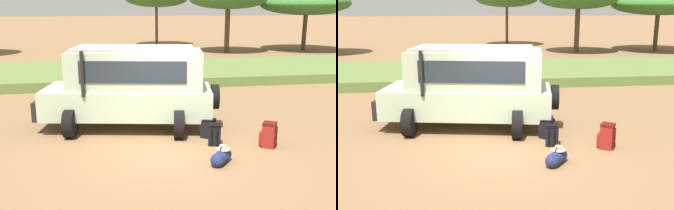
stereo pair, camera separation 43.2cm
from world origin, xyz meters
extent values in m
plane|color=olive|center=(0.00, 0.00, 0.00)|extent=(320.00, 320.00, 0.00)
cube|color=#5B7538|center=(0.00, 11.26, 0.22)|extent=(120.00, 7.00, 0.44)
cube|color=#B2C6A8|center=(-0.91, 2.24, 0.82)|extent=(5.17, 2.78, 0.84)
cube|color=#B2C6A8|center=(-0.66, 2.20, 1.79)|extent=(4.09, 2.47, 1.10)
cube|color=#232D38|center=(-2.16, 2.48, 1.74)|extent=(0.35, 1.54, 0.77)
cube|color=#232D38|center=(-0.83, 1.31, 1.84)|extent=(2.90, 0.59, 0.60)
cube|color=#232D38|center=(-0.49, 3.08, 1.84)|extent=(2.90, 0.59, 0.60)
cube|color=#B7B7B7|center=(-0.71, 2.21, 2.39)|extent=(3.69, 2.32, 0.10)
cube|color=black|center=(-3.43, 2.72, 0.65)|extent=(0.46, 1.62, 0.56)
cylinder|color=black|center=(-2.17, 1.50, 1.79)|extent=(0.10, 0.10, 1.25)
cylinder|color=black|center=(-2.58, 1.58, 0.40)|extent=(0.42, 0.84, 0.80)
cylinder|color=black|center=(-2.22, 3.48, 0.40)|extent=(0.42, 0.84, 0.80)
cylinder|color=black|center=(0.40, 1.01, 0.40)|extent=(0.42, 0.84, 0.80)
cylinder|color=black|center=(0.76, 2.91, 0.40)|extent=(0.42, 0.84, 0.80)
cylinder|color=black|center=(1.64, 1.76, 0.97)|extent=(0.35, 0.76, 0.74)
cube|color=maroon|center=(2.58, -0.08, 0.30)|extent=(0.46, 0.47, 0.60)
cube|color=maroon|center=(2.41, 0.03, 0.22)|extent=(0.21, 0.26, 0.33)
cube|color=#4D100E|center=(2.58, -0.08, 0.63)|extent=(0.46, 0.46, 0.07)
cylinder|color=#4D100E|center=(2.68, -0.24, 0.30)|extent=(0.04, 0.04, 0.51)
cylinder|color=#4D100E|center=(2.77, -0.11, 0.30)|extent=(0.04, 0.04, 0.51)
cube|color=black|center=(1.23, 0.96, 0.23)|extent=(0.47, 0.48, 0.47)
cube|color=black|center=(1.38, 0.83, 0.18)|extent=(0.24, 0.26, 0.26)
cube|color=black|center=(1.23, 0.96, 0.50)|extent=(0.47, 0.48, 0.07)
cylinder|color=black|center=(1.15, 1.13, 0.23)|extent=(0.04, 0.04, 0.40)
cylinder|color=black|center=(1.04, 1.01, 0.23)|extent=(0.04, 0.04, 0.40)
cube|color=black|center=(1.22, 0.30, 0.26)|extent=(0.39, 0.35, 0.51)
cube|color=black|center=(1.27, 0.46, 0.19)|extent=(0.26, 0.15, 0.28)
cube|color=black|center=(1.22, 0.30, 0.54)|extent=(0.38, 0.35, 0.07)
cylinder|color=black|center=(1.11, 0.18, 0.26)|extent=(0.04, 0.04, 0.44)
cylinder|color=black|center=(1.25, 0.13, 0.26)|extent=(0.04, 0.04, 0.44)
cylinder|color=navy|center=(1.02, -0.95, 0.16)|extent=(0.55, 0.58, 0.31)
sphere|color=navy|center=(1.18, -0.76, 0.16)|extent=(0.31, 0.31, 0.31)
sphere|color=navy|center=(0.87, -1.14, 0.16)|extent=(0.31, 0.31, 0.31)
torus|color=#121834|center=(1.02, -0.95, 0.33)|extent=(0.12, 0.14, 0.16)
cylinder|color=beige|center=(1.08, -0.88, 0.32)|extent=(0.34, 0.34, 0.02)
cylinder|color=beige|center=(1.08, -0.88, 0.37)|extent=(0.17, 0.17, 0.09)
cylinder|color=brown|center=(3.61, 28.33, 1.83)|extent=(0.25, 0.25, 3.66)
cylinder|color=brown|center=(8.35, 21.47, 1.75)|extent=(0.40, 0.40, 3.51)
cylinder|color=brown|center=(15.18, 21.77, 1.52)|extent=(0.35, 0.35, 3.05)
ellipsoid|color=#336628|center=(15.18, 21.77, 3.76)|extent=(7.53, 7.78, 1.67)
camera|label=1|loc=(-1.63, -9.21, 3.55)|focal=42.00mm
camera|label=2|loc=(-1.20, -9.27, 3.55)|focal=42.00mm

